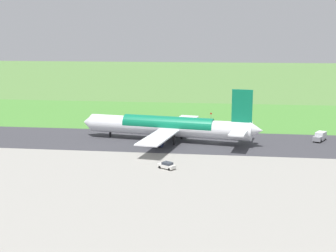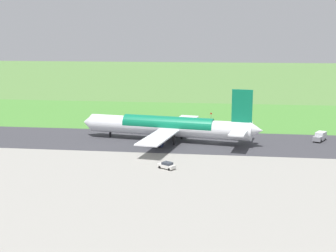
# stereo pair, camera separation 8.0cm
# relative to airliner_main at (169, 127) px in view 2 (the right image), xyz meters

# --- Properties ---
(ground_plane) EXTENTS (800.00, 800.00, 0.00)m
(ground_plane) POSITION_rel_airliner_main_xyz_m (-12.96, -0.06, -4.35)
(ground_plane) COLOR #547F3D
(runway_asphalt) EXTENTS (600.00, 28.18, 0.06)m
(runway_asphalt) POSITION_rel_airliner_main_xyz_m (-12.96, -0.06, -4.32)
(runway_asphalt) COLOR #38383D
(runway_asphalt) RESTS_ON ground
(apron_concrete) EXTENTS (440.00, 110.00, 0.05)m
(apron_concrete) POSITION_rel_airliner_main_xyz_m (-12.96, 59.51, -4.33)
(apron_concrete) COLOR gray
(apron_concrete) RESTS_ON ground
(grass_verge_foreground) EXTENTS (600.00, 80.00, 0.04)m
(grass_verge_foreground) POSITION_rel_airliner_main_xyz_m (-12.96, -36.96, -4.33)
(grass_verge_foreground) COLOR #478534
(grass_verge_foreground) RESTS_ON ground
(airliner_main) EXTENTS (53.97, 44.38, 15.88)m
(airliner_main) POSITION_rel_airliner_main_xyz_m (0.00, 0.00, 0.00)
(airliner_main) COLOR white
(airliner_main) RESTS_ON ground
(service_truck_baggage) EXTENTS (4.74, 6.17, 2.65)m
(service_truck_baggage) POSITION_rel_airliner_main_xyz_m (-43.32, -5.72, -2.95)
(service_truck_baggage) COLOR gray
(service_truck_baggage) RESTS_ON ground
(service_car_followme) EXTENTS (4.51, 3.76, 1.62)m
(service_car_followme) POSITION_rel_airliner_main_xyz_m (-3.00, 27.77, -3.51)
(service_car_followme) COLOR silver
(service_car_followme) RESTS_ON ground
(no_stopping_sign) EXTENTS (0.60, 0.10, 2.39)m
(no_stopping_sign) POSITION_rel_airliner_main_xyz_m (-10.67, -37.45, -2.93)
(no_stopping_sign) COLOR slate
(no_stopping_sign) RESTS_ON ground
(traffic_cone_orange) EXTENTS (0.40, 0.40, 0.55)m
(traffic_cone_orange) POSITION_rel_airliner_main_xyz_m (-2.84, -36.34, -4.08)
(traffic_cone_orange) COLOR orange
(traffic_cone_orange) RESTS_ON ground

